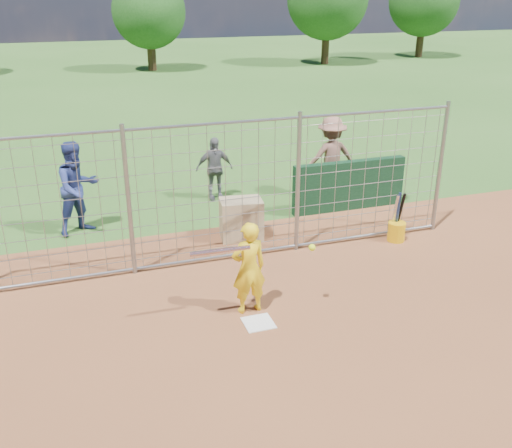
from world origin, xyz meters
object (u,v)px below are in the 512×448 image
object	(u,v)px
bucket_with_bats	(396,229)
bystander_b	(214,168)
batter	(249,268)
bystander_c	(331,157)
bystander_a	(78,188)
equipment_bin	(241,219)

from	to	relation	value
bucket_with_bats	bystander_b	bearing A→B (deg)	128.25
batter	bystander_b	distance (m)	5.08
bystander_b	bystander_c	bearing A→B (deg)	-12.69
bystander_c	bucket_with_bats	xyz separation A→B (m)	(0.09, -2.80, -0.69)
bystander_a	equipment_bin	distance (m)	3.26
batter	bystander_b	world-z (taller)	bystander_b
batter	bystander_c	distance (m)	5.56
bystander_c	bystander_b	bearing A→B (deg)	-9.75
bystander_c	bucket_with_bats	distance (m)	2.89
bystander_a	equipment_bin	world-z (taller)	bystander_a
bystander_a	bystander_c	distance (m)	5.67
bystander_a	bystander_c	xyz separation A→B (m)	(5.65, 0.40, 0.00)
bystander_a	bucket_with_bats	bearing A→B (deg)	-50.08
bystander_a	bystander_c	world-z (taller)	bystander_c
equipment_bin	batter	bearing A→B (deg)	-97.34
batter	bucket_with_bats	xyz separation A→B (m)	(3.51, 1.57, -0.48)
bystander_b	bucket_with_bats	world-z (taller)	bystander_b
bystander_a	equipment_bin	size ratio (longest dim) A/B	2.33
batter	bucket_with_bats	distance (m)	3.88
equipment_bin	bucket_with_bats	world-z (taller)	bucket_with_bats
equipment_bin	bystander_b	bearing A→B (deg)	95.24
bystander_b	bystander_a	bearing A→B (deg)	-160.01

